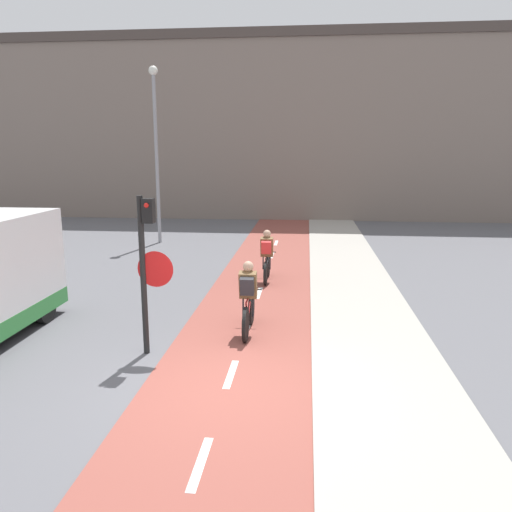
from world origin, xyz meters
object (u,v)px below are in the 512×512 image
at_px(traffic_light_pole, 147,258).
at_px(street_lamp_far, 156,138).
at_px(cyclist_near, 248,300).
at_px(cyclist_far, 267,257).

height_order(traffic_light_pole, street_lamp_far, street_lamp_far).
bearing_deg(street_lamp_far, traffic_light_pole, -74.30).
relative_size(cyclist_near, cyclist_far, 1.04).
bearing_deg(street_lamp_far, cyclist_far, -50.01).
height_order(traffic_light_pole, cyclist_far, traffic_light_pole).
bearing_deg(cyclist_far, traffic_light_pole, -107.65).
distance_m(street_lamp_far, cyclist_near, 11.90).
bearing_deg(traffic_light_pole, cyclist_near, 35.53).
xyz_separation_m(street_lamp_far, cyclist_far, (4.97, -5.93, -3.56)).
height_order(street_lamp_far, cyclist_far, street_lamp_far).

